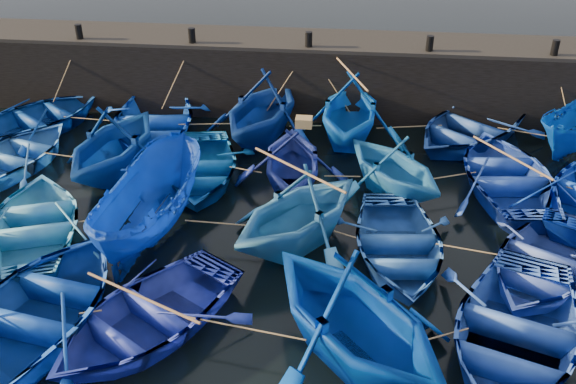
# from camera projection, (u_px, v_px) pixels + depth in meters

# --- Properties ---
(ground) EXTENTS (120.00, 120.00, 0.00)m
(ground) POSITION_uv_depth(u_px,v_px,m) (273.00, 289.00, 14.74)
(ground) COLOR black
(ground) RESTS_ON ground
(quay_wall) EXTENTS (26.00, 2.50, 2.50)m
(quay_wall) POSITION_uv_depth(u_px,v_px,m) (310.00, 76.00, 23.06)
(quay_wall) COLOR black
(quay_wall) RESTS_ON ground
(quay_top) EXTENTS (26.00, 2.50, 0.12)m
(quay_top) POSITION_uv_depth(u_px,v_px,m) (311.00, 40.00, 22.39)
(quay_top) COLOR black
(quay_top) RESTS_ON quay_wall
(bollard_0) EXTENTS (0.24, 0.24, 0.50)m
(bollard_0) POSITION_uv_depth(u_px,v_px,m) (79.00, 32.00, 22.21)
(bollard_0) COLOR black
(bollard_0) RESTS_ON quay_top
(bollard_1) EXTENTS (0.24, 0.24, 0.50)m
(bollard_1) POSITION_uv_depth(u_px,v_px,m) (192.00, 35.00, 21.84)
(bollard_1) COLOR black
(bollard_1) RESTS_ON quay_top
(bollard_2) EXTENTS (0.24, 0.24, 0.50)m
(bollard_2) POSITION_uv_depth(u_px,v_px,m) (309.00, 39.00, 21.46)
(bollard_2) COLOR black
(bollard_2) RESTS_ON quay_top
(bollard_3) EXTENTS (0.24, 0.24, 0.50)m
(bollard_3) POSITION_uv_depth(u_px,v_px,m) (430.00, 43.00, 21.09)
(bollard_3) COLOR black
(bollard_3) RESTS_ON quay_top
(bollard_4) EXTENTS (0.24, 0.24, 0.50)m
(bollard_4) POSITION_uv_depth(u_px,v_px,m) (555.00, 48.00, 20.72)
(bollard_4) COLOR black
(bollard_4) RESTS_ON quay_top
(boat_0) EXTENTS (5.57, 5.88, 0.99)m
(boat_0) POSITION_uv_depth(u_px,v_px,m) (39.00, 117.00, 21.79)
(boat_0) COLOR navy
(boat_0) RESTS_ON ground
(boat_1) EXTENTS (4.87, 6.17, 1.16)m
(boat_1) POSITION_uv_depth(u_px,v_px,m) (152.00, 122.00, 21.22)
(boat_1) COLOR #0F3FBE
(boat_1) RESTS_ON ground
(boat_2) EXTENTS (4.95, 5.38, 2.37)m
(boat_2) POSITION_uv_depth(u_px,v_px,m) (262.00, 107.00, 20.80)
(boat_2) COLOR navy
(boat_2) RESTS_ON ground
(boat_3) EXTENTS (4.11, 4.69, 2.35)m
(boat_3) POSITION_uv_depth(u_px,v_px,m) (350.00, 109.00, 20.66)
(boat_3) COLOR blue
(boat_3) RESTS_ON ground
(boat_4) EXTENTS (6.20, 6.39, 1.08)m
(boat_4) POSITION_uv_depth(u_px,v_px,m) (469.00, 127.00, 21.01)
(boat_4) COLOR navy
(boat_4) RESTS_ON ground
(boat_6) EXTENTS (4.24, 5.08, 0.91)m
(boat_6) POSITION_uv_depth(u_px,v_px,m) (17.00, 154.00, 19.53)
(boat_6) COLOR blue
(boat_6) RESTS_ON ground
(boat_7) EXTENTS (4.55, 5.05, 2.34)m
(boat_7) POSITION_uv_depth(u_px,v_px,m) (114.00, 142.00, 18.66)
(boat_7) COLOR navy
(boat_7) RESTS_ON ground
(boat_8) EXTENTS (3.89, 4.96, 0.94)m
(boat_8) POSITION_uv_depth(u_px,v_px,m) (200.00, 168.00, 18.76)
(boat_8) COLOR #0B5496
(boat_8) RESTS_ON ground
(boat_9) EXTENTS (3.76, 4.24, 2.06)m
(boat_9) POSITION_uv_depth(u_px,v_px,m) (293.00, 159.00, 18.01)
(boat_9) COLOR navy
(boat_9) RESTS_ON ground
(boat_10) EXTENTS (4.86, 4.95, 1.97)m
(boat_10) POSITION_uv_depth(u_px,v_px,m) (394.00, 165.00, 17.83)
(boat_10) COLOR #1D69B1
(boat_10) RESTS_ON ground
(boat_11) EXTENTS (4.16, 5.47, 1.06)m
(boat_11) POSITION_uv_depth(u_px,v_px,m) (508.00, 174.00, 18.28)
(boat_11) COLOR #1C3EA6
(boat_11) RESTS_ON ground
(boat_14) EXTENTS (4.81, 5.64, 0.99)m
(boat_14) POSITION_uv_depth(u_px,v_px,m) (36.00, 223.00, 16.20)
(boat_14) COLOR #3280D4
(boat_14) RESTS_ON ground
(boat_15) EXTENTS (2.48, 5.12, 1.90)m
(boat_15) POSITION_uv_depth(u_px,v_px,m) (149.00, 205.00, 16.08)
(boat_15) COLOR #07339D
(boat_15) RESTS_ON ground
(boat_16) EXTENTS (5.42, 5.52, 2.20)m
(boat_16) POSITION_uv_depth(u_px,v_px,m) (298.00, 210.00, 15.59)
(boat_16) COLOR #2568A0
(boat_16) RESTS_ON ground
(boat_17) EXTENTS (3.61, 4.76, 0.93)m
(boat_17) POSITION_uv_depth(u_px,v_px,m) (398.00, 244.00, 15.45)
(boat_17) COLOR #1F4F99
(boat_17) RESTS_ON ground
(boat_18) EXTENTS (5.07, 5.54, 0.94)m
(boat_18) POSITION_uv_depth(u_px,v_px,m) (544.00, 261.00, 14.86)
(boat_18) COLOR #304BB4
(boat_18) RESTS_ON ground
(boat_21) EXTENTS (4.80, 6.03, 1.12)m
(boat_21) POSITION_uv_depth(u_px,v_px,m) (37.00, 310.00, 13.28)
(boat_21) COLOR navy
(boat_21) RESTS_ON ground
(boat_22) EXTENTS (5.28, 5.68, 0.96)m
(boat_22) POSITION_uv_depth(u_px,v_px,m) (144.00, 316.00, 13.24)
(boat_22) COLOR #1F2F9A
(boat_22) RESTS_ON ground
(boat_23) EXTENTS (6.34, 6.41, 2.55)m
(boat_23) POSITION_uv_depth(u_px,v_px,m) (354.00, 315.00, 12.08)
(boat_23) COLOR #003391
(boat_23) RESTS_ON ground
(boat_24) EXTENTS (5.26, 6.16, 1.08)m
(boat_24) POSITION_uv_depth(u_px,v_px,m) (515.00, 332.00, 12.74)
(boat_24) COLOR #2248B2
(boat_24) RESTS_ON ground
(wooden_crate) EXTENTS (0.45, 0.37, 0.26)m
(wooden_crate) POSITION_uv_depth(u_px,v_px,m) (304.00, 122.00, 17.38)
(wooden_crate) COLOR olive
(wooden_crate) RESTS_ON boat_9
(mooring_ropes) EXTENTS (17.84, 11.69, 2.10)m
(mooring_ropes) POSITION_uv_depth(u_px,v_px,m) (299.00, 157.00, 18.45)
(mooring_ropes) COLOR tan
(mooring_ropes) RESTS_ON ground
(loose_oars) EXTENTS (10.81, 11.63, 1.45)m
(loose_oars) POSITION_uv_depth(u_px,v_px,m) (342.00, 162.00, 16.51)
(loose_oars) COLOR #99724C
(loose_oars) RESTS_ON ground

